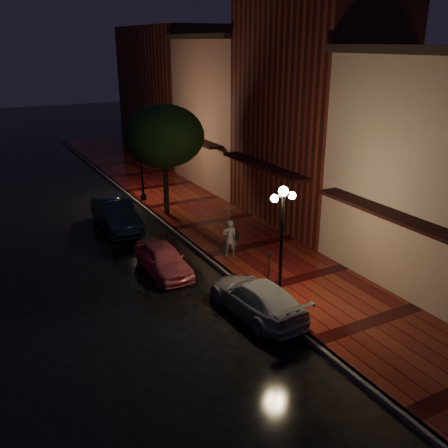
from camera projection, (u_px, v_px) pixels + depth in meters
ground at (207, 258)px, 21.72m from camera, size 120.00×120.00×0.00m
sidewalk at (251, 247)px, 22.70m from camera, size 4.50×60.00×0.15m
curb at (207, 257)px, 21.69m from camera, size 0.25×60.00×0.15m
storefront_near at (447, 175)px, 18.43m from camera, size 5.00×8.00×8.50m
storefront_mid at (314, 114)px, 24.60m from camera, size 5.00×8.00×11.00m
storefront_far at (234, 115)px, 31.54m from camera, size 5.00×8.00×9.00m
storefront_extra at (172, 93)px, 39.62m from camera, size 5.00×12.00×10.00m
streetlamp_near at (282, 239)px, 16.85m from camera, size 0.96×0.36×4.31m
streetlamp_far at (141, 159)px, 28.40m from camera, size 0.96×0.36×4.31m
street_tree at (164, 138)px, 25.47m from camera, size 4.16×4.16×5.80m
pink_car at (163, 259)px, 20.15m from camera, size 1.49×3.64×1.24m
navy_car at (116, 215)px, 24.84m from camera, size 1.76×4.64×1.51m
silver_car at (257, 298)px, 17.09m from camera, size 2.01×4.38×1.24m
woman_with_umbrella at (230, 223)px, 21.07m from camera, size 0.96×0.98×2.31m
parking_meter at (269, 264)px, 19.10m from camera, size 0.12×0.09×1.19m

